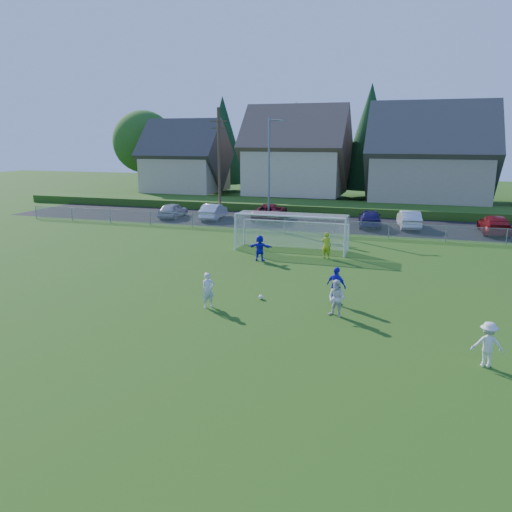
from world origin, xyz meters
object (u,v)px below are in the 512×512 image
(car_f, at_px, (409,219))
(car_g, at_px, (495,225))
(car_a, at_px, (173,210))
(soccer_goal, at_px, (292,226))
(player_blue_b, at_px, (260,248))
(car_c, at_px, (270,212))
(soccer_ball, at_px, (261,297))
(player_white_c, at_px, (488,344))
(player_white_b, at_px, (337,299))
(car_b, at_px, (213,211))
(player_white_a, at_px, (208,290))
(car_e, at_px, (370,218))
(goalkeeper, at_px, (326,245))
(player_blue_a, at_px, (336,286))

(car_f, distance_m, car_g, 6.47)
(car_a, bearing_deg, soccer_goal, 140.88)
(player_blue_b, bearing_deg, car_c, -79.86)
(car_f, bearing_deg, soccer_goal, 48.59)
(soccer_ball, xyz_separation_m, car_f, (6.27, 21.76, 0.63))
(soccer_ball, height_order, player_blue_b, player_blue_b)
(player_white_c, height_order, player_blue_b, player_blue_b)
(player_white_c, xyz_separation_m, car_g, (3.59, 25.61, -0.04))
(player_white_b, relative_size, player_blue_b, 1.00)
(car_b, distance_m, car_f, 17.36)
(player_blue_b, height_order, car_c, player_blue_b)
(player_white_a, relative_size, player_white_b, 0.99)
(player_blue_b, relative_size, car_g, 0.32)
(player_white_c, distance_m, player_blue_b, 16.31)
(car_f, xyz_separation_m, soccer_goal, (-7.35, -11.04, 0.88))
(soccer_ball, bearing_deg, player_blue_b, 107.48)
(soccer_ball, height_order, car_e, car_e)
(player_white_c, relative_size, car_a, 0.38)
(car_b, bearing_deg, car_f, 176.44)
(player_blue_b, bearing_deg, car_a, -50.58)
(player_white_a, relative_size, car_f, 0.35)
(goalkeeper, xyz_separation_m, car_g, (11.19, 12.09, -0.10))
(soccer_ball, relative_size, player_white_c, 0.14)
(player_blue_b, bearing_deg, soccer_goal, -112.08)
(car_c, bearing_deg, car_b, 6.88)
(player_white_b, height_order, player_white_c, player_white_b)
(car_c, bearing_deg, goalkeeper, 114.96)
(soccer_ball, height_order, car_f, car_f)
(goalkeeper, relative_size, car_a, 0.41)
(car_a, bearing_deg, soccer_ball, 122.85)
(player_white_b, bearing_deg, player_blue_b, 146.11)
(player_white_c, distance_m, player_blue_a, 7.48)
(player_white_b, height_order, player_blue_a, player_blue_a)
(player_white_a, distance_m, player_blue_b, 8.96)
(soccer_ball, relative_size, player_blue_b, 0.14)
(player_blue_b, bearing_deg, car_f, -123.88)
(car_f, bearing_deg, player_white_c, 88.46)
(player_white_a, relative_size, player_white_c, 1.02)
(player_white_c, relative_size, car_f, 0.34)
(soccer_ball, height_order, player_white_a, player_white_a)
(soccer_goal, bearing_deg, car_g, 37.06)
(player_blue_a, relative_size, car_b, 0.40)
(player_white_c, relative_size, soccer_goal, 0.21)
(car_a, distance_m, car_g, 27.81)
(player_blue_b, bearing_deg, player_white_a, 88.77)
(player_white_c, height_order, goalkeeper, goalkeeper)
(player_white_c, distance_m, car_f, 26.39)
(player_white_a, height_order, player_white_c, player_white_a)
(car_a, bearing_deg, car_f, 179.18)
(player_blue_b, relative_size, goalkeeper, 0.96)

